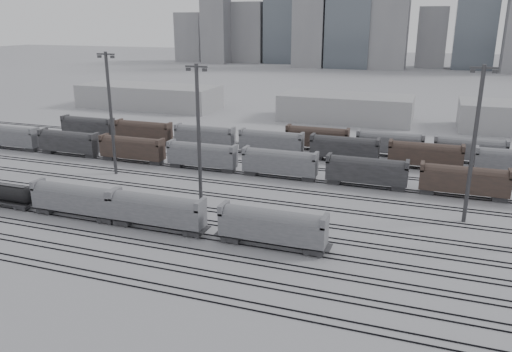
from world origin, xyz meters
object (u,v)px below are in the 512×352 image
(hopper_car_a, at_px, (75,198))
(hopper_car_c, at_px, (272,225))
(hopper_car_b, at_px, (157,209))
(light_mast_c, at_px, (199,133))

(hopper_car_a, bearing_deg, hopper_car_c, 0.00)
(hopper_car_b, height_order, light_mast_c, light_mast_c)
(hopper_car_c, distance_m, light_mast_c, 22.29)
(hopper_car_a, height_order, hopper_car_c, hopper_car_c)
(hopper_car_c, xyz_separation_m, light_mast_c, (-16.56, 11.76, 9.18))
(hopper_car_a, bearing_deg, hopper_car_b, 0.00)
(hopper_car_b, bearing_deg, hopper_car_c, 0.00)
(hopper_car_b, xyz_separation_m, hopper_car_c, (18.00, 0.00, 0.02))
(hopper_car_b, xyz_separation_m, light_mast_c, (1.45, 11.76, 9.20))
(hopper_car_a, height_order, hopper_car_b, hopper_car_b)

